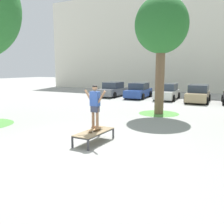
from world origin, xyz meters
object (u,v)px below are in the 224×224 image
object	(u,v)px
car_blue	(139,91)
car_tan	(198,94)
car_grey	(113,90)
skate_box	(94,133)
tree_mid_back	(161,27)
skater	(95,104)
car_white	(167,92)
skateboard	(95,129)

from	to	relation	value
car_blue	car_tan	size ratio (longest dim) A/B	1.00
car_grey	car_blue	distance (m)	2.89
car_blue	skate_box	bearing A→B (deg)	-74.38
skate_box	car_blue	size ratio (longest dim) A/B	0.45
skate_box	car_blue	distance (m)	15.79
tree_mid_back	skate_box	bearing A→B (deg)	-92.03
car_grey	skater	bearing A→B (deg)	-64.60
tree_mid_back	car_grey	bearing A→B (deg)	134.05
car_white	car_tan	distance (m)	2.95
tree_mid_back	car_white	xyz separation A→B (m)	(-1.62, 7.76, -4.72)
skate_box	car_blue	xyz separation A→B (m)	(-4.25, 15.20, 0.28)
tree_mid_back	car_tan	xyz separation A→B (m)	(1.27, 7.19, -4.72)
skater	car_blue	world-z (taller)	skater
car_grey	car_blue	world-z (taller)	same
skateboard	car_white	bearing A→B (deg)	95.13
skate_box	car_grey	xyz separation A→B (m)	(-7.14, 15.14, 0.28)
skate_box	skater	bearing A→B (deg)	88.63
tree_mid_back	car_blue	distance (m)	10.11
skateboard	tree_mid_back	bearing A→B (deg)	87.96
skater	car_white	xyz separation A→B (m)	(-1.36, 15.15, -0.84)
car_tan	car_white	bearing A→B (deg)	168.83
tree_mid_back	car_tan	size ratio (longest dim) A/B	1.69
tree_mid_back	car_blue	bearing A→B (deg)	120.34
skateboard	tree_mid_back	world-z (taller)	tree_mid_back
car_blue	car_tan	distance (m)	5.81
skate_box	skater	xyz separation A→B (m)	(0.00, 0.09, 1.12)
skate_box	car_grey	size ratio (longest dim) A/B	0.45
car_grey	car_blue	bearing A→B (deg)	1.14
skater	car_tan	size ratio (longest dim) A/B	0.39
skate_box	skater	world-z (taller)	skater
skate_box	car_tan	xyz separation A→B (m)	(1.54, 14.68, 0.28)
skate_box	skateboard	xyz separation A→B (m)	(0.00, 0.09, 0.12)
tree_mid_back	car_white	bearing A→B (deg)	101.81
car_grey	car_white	distance (m)	5.79
tree_mid_back	car_grey	world-z (taller)	tree_mid_back
skater	car_tan	distance (m)	14.69
car_white	car_tan	xyz separation A→B (m)	(2.89, -0.57, 0.00)
car_grey	skateboard	bearing A→B (deg)	-64.61
car_grey	skate_box	bearing A→B (deg)	-64.75
tree_mid_back	car_grey	distance (m)	11.66
skater	skate_box	bearing A→B (deg)	-91.37
tree_mid_back	car_grey	xyz separation A→B (m)	(-7.41, 7.66, -4.72)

